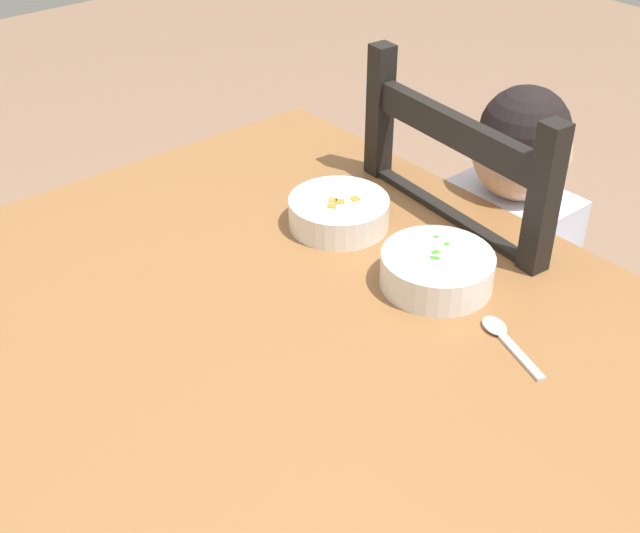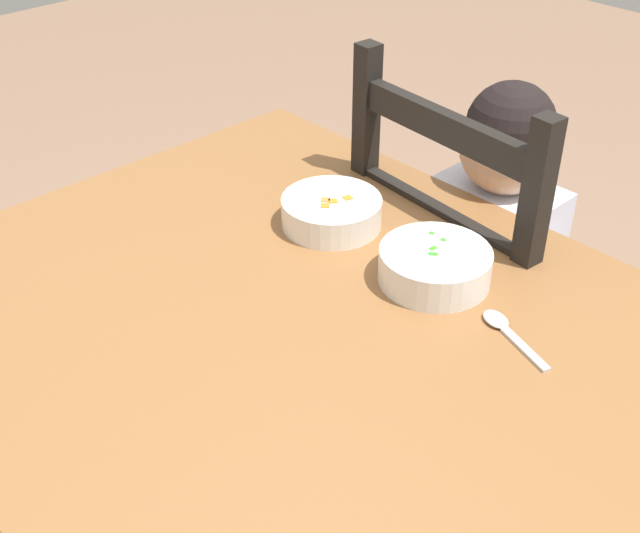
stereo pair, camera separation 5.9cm
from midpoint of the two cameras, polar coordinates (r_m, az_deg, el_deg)
dining_table at (r=1.23m, az=-2.88°, el=-7.97°), size 1.14×0.92×0.76m
dining_chair at (r=1.66m, az=9.60°, el=-3.63°), size 0.45×0.45×1.00m
child_figure at (r=1.56m, az=10.24°, el=0.95°), size 0.32×0.31×0.95m
bowl_of_peas at (r=1.22m, az=6.55°, el=0.10°), size 0.17×0.17×0.05m
bowl_of_carrots at (r=1.35m, az=-0.45°, el=3.82°), size 0.16×0.16×0.05m
spoon at (r=1.15m, az=11.14°, el=-4.19°), size 0.14×0.06×0.01m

